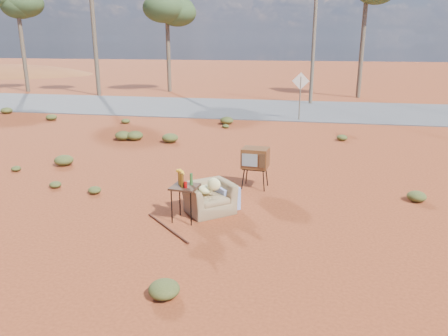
# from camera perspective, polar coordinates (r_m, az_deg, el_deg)

# --- Properties ---
(ground) EXTENTS (140.00, 140.00, 0.00)m
(ground) POSITION_cam_1_polar(r_m,az_deg,el_deg) (9.38, -1.65, -6.33)
(ground) COLOR #983F1E
(ground) RESTS_ON ground
(highway) EXTENTS (140.00, 7.00, 0.04)m
(highway) POSITION_cam_1_polar(r_m,az_deg,el_deg) (23.79, 6.31, 7.66)
(highway) COLOR #565659
(highway) RESTS_ON ground
(dirt_mound) EXTENTS (26.00, 18.00, 2.00)m
(dirt_mound) POSITION_cam_1_polar(r_m,az_deg,el_deg) (53.22, -26.40, 10.92)
(dirt_mound) COLOR #9C5725
(dirt_mound) RESTS_ON ground
(armchair) EXTENTS (1.26, 1.32, 0.87)m
(armchair) POSITION_cam_1_polar(r_m,az_deg,el_deg) (9.53, -1.58, -3.32)
(armchair) COLOR olive
(armchair) RESTS_ON ground
(tv_unit) EXTENTS (0.69, 0.57, 1.03)m
(tv_unit) POSITION_cam_1_polar(r_m,az_deg,el_deg) (10.94, 4.12, 1.25)
(tv_unit) COLOR black
(tv_unit) RESTS_ON ground
(side_table) EXTENTS (0.58, 0.58, 1.06)m
(side_table) POSITION_cam_1_polar(r_m,az_deg,el_deg) (8.98, -5.29, -2.12)
(side_table) COLOR #3A2115
(side_table) RESTS_ON ground
(rusty_bar) EXTENTS (1.22, 1.20, 0.04)m
(rusty_bar) POSITION_cam_1_polar(r_m,az_deg,el_deg) (8.86, -7.41, -7.75)
(rusty_bar) COLOR #471D12
(rusty_bar) RESTS_ON ground
(road_sign) EXTENTS (0.78, 0.06, 2.19)m
(road_sign) POSITION_cam_1_polar(r_m,az_deg,el_deg) (20.55, 9.95, 10.29)
(road_sign) COLOR brown
(road_sign) RESTS_ON ground
(eucalyptus_far_left) EXTENTS (3.20, 3.20, 7.10)m
(eucalyptus_far_left) POSITION_cam_1_polar(r_m,az_deg,el_deg) (34.79, -25.40, 18.81)
(eucalyptus_far_left) COLOR brown
(eucalyptus_far_left) RESTS_ON ground
(eucalyptus_near_left) EXTENTS (3.20, 3.20, 6.60)m
(eucalyptus_near_left) POSITION_cam_1_polar(r_m,az_deg,el_deg) (32.06, -7.47, 19.61)
(eucalyptus_near_left) COLOR brown
(eucalyptus_near_left) RESTS_ON ground
(utility_pole_center) EXTENTS (1.40, 0.20, 8.00)m
(utility_pole_center) POSITION_cam_1_polar(r_m,az_deg,el_deg) (25.94, 11.72, 17.31)
(utility_pole_center) COLOR brown
(utility_pole_center) RESTS_ON ground
(scrub_patch) EXTENTS (17.49, 8.07, 0.33)m
(scrub_patch) POSITION_cam_1_polar(r_m,az_deg,el_deg) (13.59, -1.00, 1.58)
(scrub_patch) COLOR #4E5324
(scrub_patch) RESTS_ON ground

